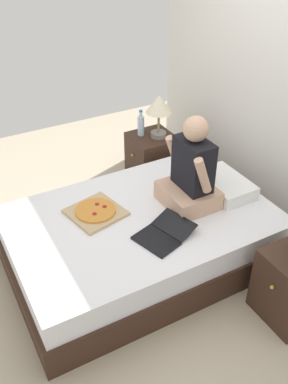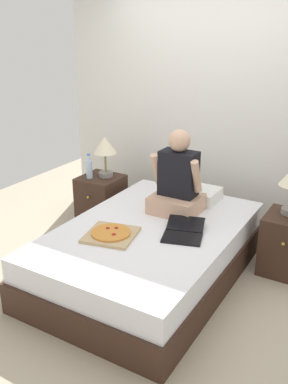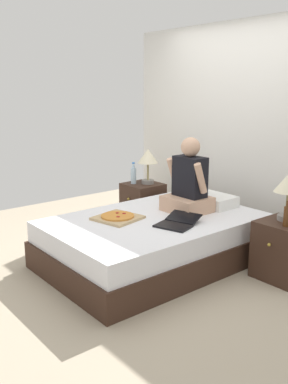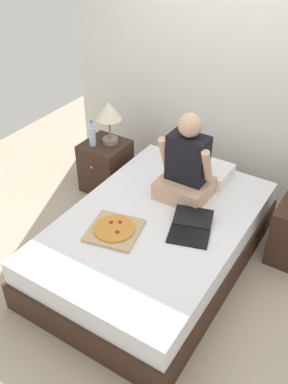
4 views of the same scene
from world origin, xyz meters
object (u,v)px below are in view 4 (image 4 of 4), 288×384
at_px(lamp_on_left_nightstand, 109,114).
at_px(pizza_box, 114,230).
at_px(laptop, 190,230).
at_px(water_bottle, 92,136).
at_px(person_seated, 186,167).
at_px(nightstand_left, 106,166).
at_px(bed, 155,241).

height_order(lamp_on_left_nightstand, pizza_box, lamp_on_left_nightstand).
distance_m(lamp_on_left_nightstand, laptop, 1.55).
bearing_deg(lamp_on_left_nightstand, water_bottle, -130.60).
xyz_separation_m(lamp_on_left_nightstand, laptop, (1.31, -0.74, -0.38)).
bearing_deg(person_seated, pizza_box, -107.53).
height_order(laptop, pizza_box, laptop).
distance_m(nightstand_left, laptop, 1.53).
xyz_separation_m(nightstand_left, pizza_box, (0.84, -1.01, 0.22)).
xyz_separation_m(bed, nightstand_left, (-1.04, 0.70, 0.04)).
relative_size(person_seated, laptop, 1.59).
distance_m(water_bottle, laptop, 1.56).
distance_m(nightstand_left, person_seated, 1.21).
xyz_separation_m(bed, pizza_box, (-0.20, -0.31, 0.26)).
bearing_deg(pizza_box, nightstand_left, 129.88).
height_order(bed, lamp_on_left_nightstand, lamp_on_left_nightstand).
distance_m(water_bottle, pizza_box, 1.31).
xyz_separation_m(lamp_on_left_nightstand, water_bottle, (-0.12, -0.14, -0.22)).
relative_size(bed, nightstand_left, 3.94).
xyz_separation_m(person_seated, pizza_box, (-0.24, -0.75, -0.27)).
bearing_deg(bed, water_bottle, 151.57).
bearing_deg(bed, nightstand_left, 146.19).
bearing_deg(water_bottle, nightstand_left, 48.35).
bearing_deg(laptop, pizza_box, -147.87).
height_order(nightstand_left, lamp_on_left_nightstand, lamp_on_left_nightstand).
bearing_deg(nightstand_left, laptop, -26.91).
bearing_deg(pizza_box, bed, 57.83).
bearing_deg(bed, person_seated, 84.78).
bearing_deg(pizza_box, lamp_on_left_nightstand, 127.17).
xyz_separation_m(laptop, pizza_box, (-0.51, -0.32, -0.00)).
relative_size(nightstand_left, pizza_box, 1.15).
height_order(nightstand_left, water_bottle, water_bottle).
bearing_deg(laptop, lamp_on_left_nightstand, 150.70).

